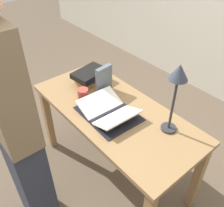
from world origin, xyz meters
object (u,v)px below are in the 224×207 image
(book_stack_tall, at_px, (90,76))
(coffee_mug, at_px, (83,95))
(book_standing_upright, at_px, (104,80))
(person_reader, at_px, (17,133))
(open_book, at_px, (108,112))
(reading_lamp, at_px, (177,81))

(book_stack_tall, height_order, coffee_mug, book_stack_tall)
(book_standing_upright, height_order, person_reader, person_reader)
(book_standing_upright, xyz_separation_m, person_reader, (0.16, -0.81, 0.03))
(book_stack_tall, bearing_deg, open_book, -19.16)
(book_stack_tall, distance_m, person_reader, 0.89)
(person_reader, bearing_deg, coffee_mug, -73.46)
(open_book, bearing_deg, reading_lamp, 31.43)
(open_book, height_order, book_stack_tall, book_stack_tall)
(person_reader, bearing_deg, reading_lamp, -119.04)
(coffee_mug, bearing_deg, person_reader, -73.46)
(reading_lamp, distance_m, coffee_mug, 0.80)
(reading_lamp, distance_m, person_reader, 1.03)
(book_stack_tall, xyz_separation_m, book_standing_upright, (0.20, 0.01, 0.06))
(open_book, bearing_deg, book_standing_upright, 149.30)
(book_standing_upright, relative_size, person_reader, 0.13)
(coffee_mug, bearing_deg, open_book, 8.27)
(coffee_mug, xyz_separation_m, person_reader, (0.18, -0.61, 0.10))
(reading_lamp, xyz_separation_m, coffee_mug, (-0.67, -0.26, -0.35))
(open_book, xyz_separation_m, book_stack_tall, (-0.45, 0.16, 0.04))
(book_stack_tall, bearing_deg, person_reader, -65.97)
(open_book, relative_size, person_reader, 0.26)
(book_stack_tall, bearing_deg, coffee_mug, -47.62)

